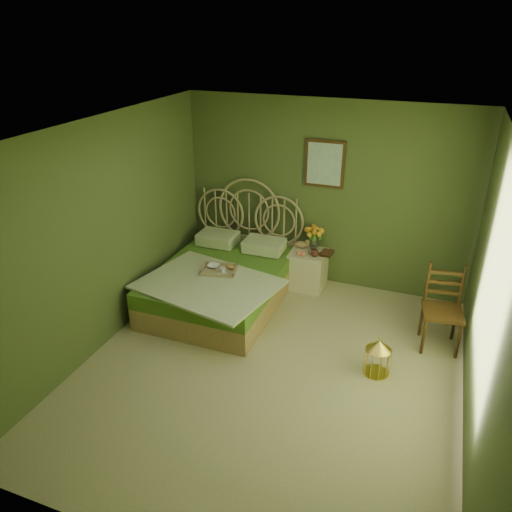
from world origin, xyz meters
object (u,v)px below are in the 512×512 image
at_px(chair, 444,302).
at_px(birdcage, 378,357).
at_px(nightstand, 308,264).
at_px(bed, 223,280).

distance_m(chair, birdcage, 1.09).
xyz_separation_m(nightstand, chair, (1.82, -0.80, 0.20)).
relative_size(nightstand, chair, 0.98).
relative_size(bed, nightstand, 2.38).
xyz_separation_m(bed, nightstand, (0.97, 0.81, 0.04)).
bearing_deg(nightstand, bed, -140.16).
distance_m(bed, chair, 2.81).
bearing_deg(nightstand, birdcage, -53.21).
xyz_separation_m(bed, birdcage, (2.20, -0.83, -0.11)).
bearing_deg(bed, birdcage, -20.66).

